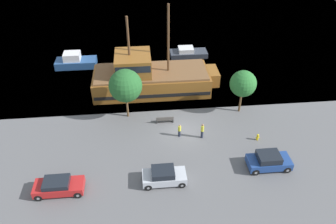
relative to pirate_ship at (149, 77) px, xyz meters
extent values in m
plane|color=#5B5B5E|center=(3.21, -8.83, -1.83)|extent=(160.00, 160.00, 0.00)
plane|color=teal|center=(3.21, 35.17, -1.83)|extent=(80.00, 80.00, 0.00)
cube|color=brown|center=(0.23, 0.00, -0.58)|extent=(14.57, 5.84, 2.49)
cube|color=black|center=(0.23, 0.00, -0.96)|extent=(14.28, 5.92, 0.45)
cube|color=brown|center=(8.12, 0.00, -0.21)|extent=(1.40, 3.21, 1.74)
cube|color=brown|center=(0.23, 0.00, 0.78)|extent=(13.98, 5.37, 0.25)
cube|color=brown|center=(-1.95, 0.00, 2.09)|extent=(4.37, 4.67, 2.36)
cube|color=black|center=(-1.95, 0.00, 2.44)|extent=(4.15, 4.73, 0.85)
cylinder|color=#4C331E|center=(2.42, 0.00, 5.10)|extent=(0.28, 0.28, 8.38)
cylinder|color=#4C331E|center=(-2.32, 0.00, 4.47)|extent=(0.28, 0.28, 7.12)
cube|color=#2D333D|center=(6.44, 9.21, -1.45)|extent=(5.65, 2.43, 0.76)
cube|color=silver|center=(6.02, 9.21, -0.74)|extent=(2.26, 1.89, 0.66)
cube|color=black|center=(6.70, 9.21, -0.74)|extent=(0.12, 1.70, 0.53)
cube|color=navy|center=(-10.33, 7.45, -1.30)|extent=(5.79, 2.51, 1.06)
cube|color=silver|center=(-10.76, 7.45, -0.22)|extent=(2.31, 1.96, 1.09)
cube|color=black|center=(-10.07, 7.45, -0.22)|extent=(0.12, 1.76, 0.88)
cube|color=navy|center=(10.55, -15.04, -1.18)|extent=(4.05, 1.94, 0.75)
cube|color=black|center=(10.43, -15.04, -0.50)|extent=(2.11, 1.75, 0.61)
cylinder|color=black|center=(12.07, -15.93, -1.47)|extent=(0.72, 0.22, 0.72)
cylinder|color=gray|center=(12.07, -15.93, -1.47)|extent=(0.27, 0.25, 0.27)
cylinder|color=black|center=(12.07, -14.16, -1.47)|extent=(0.72, 0.22, 0.72)
cylinder|color=gray|center=(12.07, -14.16, -1.47)|extent=(0.27, 0.25, 0.27)
cylinder|color=black|center=(9.02, -15.93, -1.47)|extent=(0.72, 0.22, 0.72)
cylinder|color=gray|center=(9.02, -15.93, -1.47)|extent=(0.27, 0.25, 0.27)
cylinder|color=black|center=(9.02, -14.16, -1.47)|extent=(0.72, 0.22, 0.72)
cylinder|color=gray|center=(9.02, -14.16, -1.47)|extent=(0.27, 0.25, 0.27)
cube|color=#B21E1E|center=(-8.76, -16.23, -1.21)|extent=(4.28, 1.79, 0.72)
cube|color=black|center=(-8.89, -16.23, -0.62)|extent=(2.23, 1.61, 0.46)
cylinder|color=black|center=(-7.10, -17.03, -1.49)|extent=(0.68, 0.22, 0.68)
cylinder|color=gray|center=(-7.10, -17.03, -1.49)|extent=(0.26, 0.25, 0.26)
cylinder|color=black|center=(-7.10, -15.42, -1.49)|extent=(0.68, 0.22, 0.68)
cylinder|color=gray|center=(-7.10, -15.42, -1.49)|extent=(0.26, 0.25, 0.26)
cylinder|color=black|center=(-10.43, -17.03, -1.49)|extent=(0.68, 0.22, 0.68)
cylinder|color=gray|center=(-10.43, -17.03, -1.49)|extent=(0.26, 0.25, 0.26)
cylinder|color=black|center=(-10.43, -15.42, -1.49)|extent=(0.68, 0.22, 0.68)
cylinder|color=gray|center=(-10.43, -15.42, -1.49)|extent=(0.26, 0.25, 0.26)
cube|color=#B7BCC6|center=(0.51, -15.97, -1.21)|extent=(3.94, 1.78, 0.74)
cube|color=black|center=(0.39, -15.97, -0.55)|extent=(2.05, 1.61, 0.57)
cylinder|color=black|center=(2.01, -16.77, -1.50)|extent=(0.66, 0.22, 0.66)
cylinder|color=gray|center=(2.01, -16.77, -1.50)|extent=(0.25, 0.25, 0.25)
cylinder|color=black|center=(2.01, -15.17, -1.50)|extent=(0.66, 0.22, 0.66)
cylinder|color=gray|center=(2.01, -15.17, -1.50)|extent=(0.25, 0.25, 0.25)
cylinder|color=black|center=(-1.00, -16.77, -1.50)|extent=(0.66, 0.22, 0.66)
cylinder|color=gray|center=(-1.00, -16.77, -1.50)|extent=(0.25, 0.25, 0.25)
cylinder|color=black|center=(-1.00, -15.17, -1.50)|extent=(0.66, 0.22, 0.66)
cylinder|color=gray|center=(-1.00, -15.17, -1.50)|extent=(0.25, 0.25, 0.25)
cylinder|color=yellow|center=(10.79, -11.08, -1.55)|extent=(0.22, 0.22, 0.56)
sphere|color=yellow|center=(10.79, -11.08, -1.19)|extent=(0.25, 0.25, 0.25)
cylinder|color=yellow|center=(10.63, -11.08, -1.52)|extent=(0.10, 0.09, 0.09)
cylinder|color=yellow|center=(10.95, -11.08, -1.52)|extent=(0.10, 0.09, 0.09)
cube|color=#4C4742|center=(1.33, -7.12, -1.40)|extent=(1.94, 0.45, 0.05)
cube|color=#4C4742|center=(1.33, -7.32, -1.18)|extent=(1.94, 0.06, 0.40)
cube|color=#2D2D2D|center=(0.42, -7.12, -1.63)|extent=(0.12, 0.36, 0.40)
cube|color=#2D2D2D|center=(2.24, -7.12, -1.63)|extent=(0.12, 0.36, 0.40)
cylinder|color=#232838|center=(2.67, -9.67, -1.45)|extent=(0.27, 0.27, 0.75)
cylinder|color=gold|center=(2.67, -9.67, -0.79)|extent=(0.32, 0.32, 0.58)
sphere|color=#8C664C|center=(2.67, -9.67, -0.40)|extent=(0.20, 0.20, 0.20)
cylinder|color=#232838|center=(5.03, -10.14, -1.39)|extent=(0.27, 0.27, 0.88)
cylinder|color=gold|center=(5.03, -10.14, -0.61)|extent=(0.32, 0.32, 0.68)
sphere|color=#8C664C|center=(5.03, -10.14, -0.15)|extent=(0.24, 0.24, 0.24)
cylinder|color=brown|center=(-2.81, -5.53, -0.55)|extent=(0.24, 0.24, 2.55)
sphere|color=#235B28|center=(-2.81, -5.53, 2.28)|extent=(3.67, 3.67, 3.67)
cylinder|color=brown|center=(10.28, -5.78, -0.58)|extent=(0.24, 0.24, 2.49)
sphere|color=#286B2D|center=(10.28, -5.78, 1.94)|extent=(3.01, 3.01, 3.01)
camera|label=1|loc=(-1.13, -36.33, 20.92)|focal=35.00mm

